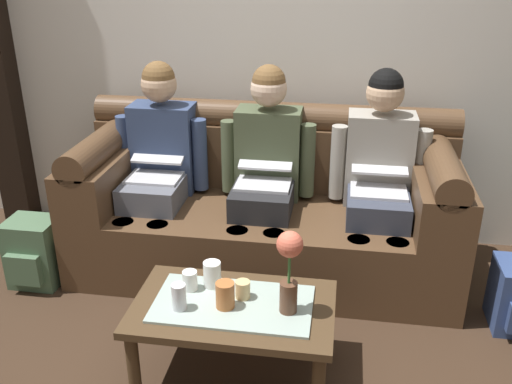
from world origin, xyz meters
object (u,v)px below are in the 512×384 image
(person_left, at_px, (159,159))
(cup_far_center, at_px, (179,297))
(couch, at_px, (266,209))
(cup_near_right, at_px, (243,290))
(cup_far_right, at_px, (212,274))
(flower_vase, at_px, (289,265))
(person_middle, at_px, (266,165))
(coffee_table, at_px, (233,314))
(cup_near_left, at_px, (190,280))
(person_right, at_px, (379,171))
(cup_far_left, at_px, (225,295))
(backpack_left, at_px, (35,253))

(person_left, distance_m, cup_far_center, 1.19)
(couch, relative_size, cup_near_right, 26.80)
(cup_near_right, height_order, cup_far_right, cup_far_right)
(person_left, bearing_deg, couch, 0.32)
(flower_vase, bearing_deg, cup_near_right, 161.91)
(person_middle, relative_size, coffee_table, 1.37)
(person_left, bearing_deg, cup_near_left, -64.99)
(coffee_table, bearing_deg, couch, 90.00)
(cup_near_left, height_order, cup_far_right, cup_far_right)
(flower_vase, bearing_deg, person_left, 130.99)
(person_middle, height_order, person_right, same)
(person_left, height_order, cup_far_center, person_left)
(cup_far_left, bearing_deg, person_right, 57.04)
(cup_near_left, distance_m, cup_far_left, 0.22)
(person_left, relative_size, coffee_table, 1.37)
(person_left, relative_size, cup_far_right, 10.02)
(couch, xyz_separation_m, cup_far_left, (-0.03, -1.04, 0.08))
(cup_far_right, bearing_deg, cup_near_right, -25.06)
(coffee_table, xyz_separation_m, flower_vase, (0.25, -0.02, 0.29))
(cup_far_center, height_order, backpack_left, cup_far_center)
(couch, bearing_deg, person_middle, -90.00)
(couch, bearing_deg, cup_far_left, -91.47)
(cup_near_left, height_order, cup_far_center, cup_far_center)
(couch, xyz_separation_m, cup_far_right, (-0.12, -0.89, 0.08))
(cup_far_center, xyz_separation_m, cup_far_left, (0.19, 0.04, 0.00))
(person_right, bearing_deg, cup_near_left, -132.80)
(cup_near_left, height_order, cup_far_left, cup_far_left)
(person_right, relative_size, backpack_left, 3.05)
(cup_near_right, relative_size, cup_far_left, 0.69)
(cup_near_right, bearing_deg, backpack_left, 158.20)
(backpack_left, bearing_deg, person_left, 33.90)
(person_right, xyz_separation_m, backpack_left, (-1.94, -0.43, -0.46))
(couch, xyz_separation_m, cup_far_center, (-0.22, -1.09, 0.08))
(coffee_table, bearing_deg, flower_vase, -5.06)
(person_right, distance_m, cup_far_right, 1.19)
(person_left, relative_size, person_middle, 1.00)
(person_left, distance_m, cup_far_left, 1.23)
(person_left, distance_m, person_middle, 0.65)
(person_middle, relative_size, person_right, 1.00)
(person_right, height_order, flower_vase, person_right)
(couch, xyz_separation_m, person_middle, (0.00, -0.00, 0.29))
(person_middle, distance_m, cup_far_left, 1.06)
(cup_far_left, distance_m, cup_far_right, 0.18)
(cup_far_right, relative_size, backpack_left, 0.30)
(person_right, bearing_deg, cup_far_center, -128.65)
(person_left, xyz_separation_m, person_right, (1.30, -0.00, 0.00))
(cup_far_left, bearing_deg, person_left, 120.83)
(person_right, bearing_deg, cup_far_right, -130.88)
(person_left, bearing_deg, backpack_left, -146.10)
(flower_vase, bearing_deg, coffee_table, 174.94)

